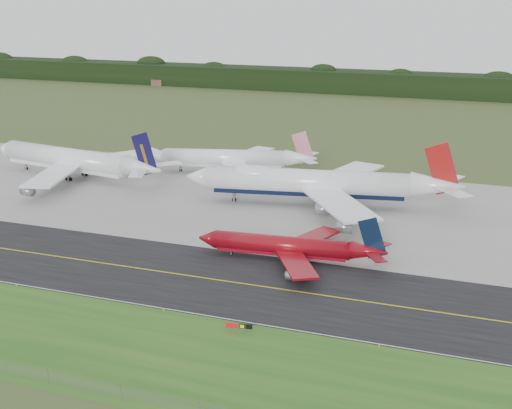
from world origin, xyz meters
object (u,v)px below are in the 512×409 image
object	(u,v)px
jet_red_737	(292,247)
jet_star_tail	(234,159)
jet_ba_747	(318,183)
jet_navy_gold	(75,161)
taxiway_sign	(239,326)

from	to	relation	value
jet_red_737	jet_star_tail	distance (m)	77.27
jet_ba_747	jet_navy_gold	size ratio (longest dim) A/B	1.12
jet_ba_747	jet_star_tail	xyz separation A→B (m)	(-34.29, 25.68, -1.67)
jet_navy_gold	taxiway_sign	xyz separation A→B (m)	(84.07, -77.91, -4.48)
jet_ba_747	taxiway_sign	distance (m)	75.65
jet_star_tail	taxiway_sign	size ratio (longest dim) A/B	11.57
jet_star_tail	taxiway_sign	world-z (taller)	jet_star_tail
taxiway_sign	jet_navy_gold	bearing A→B (deg)	137.18
jet_red_737	jet_navy_gold	size ratio (longest dim) A/B	0.62
jet_ba_747	jet_star_tail	world-z (taller)	jet_ba_747
jet_ba_747	jet_navy_gold	world-z (taller)	jet_ba_747
jet_red_737	taxiway_sign	world-z (taller)	jet_red_737
jet_ba_747	jet_red_737	bearing A→B (deg)	-82.16
jet_navy_gold	taxiway_sign	bearing A→B (deg)	-42.82
jet_red_737	jet_navy_gold	world-z (taller)	jet_navy_gold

